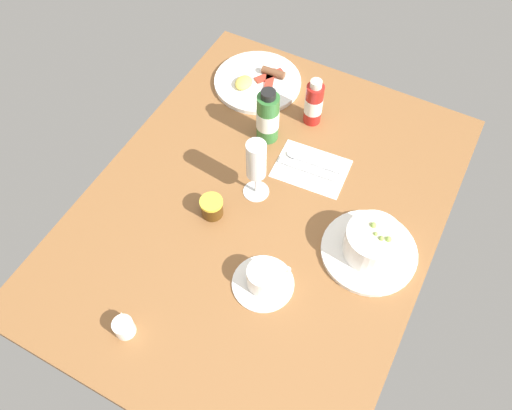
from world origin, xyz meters
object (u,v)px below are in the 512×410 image
creamer_jug (124,327)px  jam_jar (212,207)px  wine_glass (256,163)px  sauce_bottle_green (268,117)px  sauce_bottle_red (314,103)px  cutlery_setting (310,167)px  porridge_bowl (372,244)px  breakfast_plate (258,81)px  coffee_cup (264,279)px

creamer_jug → jam_jar: jam_jar is taller
wine_glass → sauce_bottle_green: wine_glass is taller
sauce_bottle_red → creamer_jug: bearing=172.5°
cutlery_setting → sauce_bottle_red: (15.67, 6.65, 6.29)cm
creamer_jug → sauce_bottle_red: size_ratio=0.36×
cutlery_setting → creamer_jug: (-58.74, 16.51, 1.87)cm
creamer_jug → sauce_bottle_green: sauce_bottle_green is taller
porridge_bowl → sauce_bottle_green: sauce_bottle_green is taller
creamer_jug → wine_glass: size_ratio=0.28×
jam_jar → sauce_bottle_green: (28.61, -0.48, 4.93)cm
creamer_jug → sauce_bottle_green: (63.26, -1.62, 5.45)cm
jam_jar → sauce_bottle_green: 29.03cm
sauce_bottle_green → breakfast_plate: 21.79cm
jam_jar → wine_glass: bearing=-30.9°
porridge_bowl → wine_glass: size_ratio=1.25×
breakfast_plate → wine_glass: bearing=-152.6°
porridge_bowl → cutlery_setting: bearing=54.1°
cutlery_setting → wine_glass: bearing=146.2°
coffee_cup → sauce_bottle_green: bearing=26.1°
cutlery_setting → creamer_jug: 61.05cm
cutlery_setting → wine_glass: wine_glass is taller
cutlery_setting → jam_jar: jam_jar is taller
creamer_jug → cutlery_setting: bearing=-15.7°
coffee_cup → breakfast_plate: (56.58, 31.43, -1.74)cm
wine_glass → sauce_bottle_green: size_ratio=1.09×
jam_jar → cutlery_setting: bearing=-32.5°
sauce_bottle_red → breakfast_plate: sauce_bottle_red is taller
porridge_bowl → cutlery_setting: (16.45, 22.75, -3.70)cm
wine_glass → breakfast_plate: (34.73, 17.96, -10.78)cm
wine_glass → sauce_bottle_red: size_ratio=1.25×
coffee_cup → sauce_bottle_red: (50.80, 11.22, 3.90)cm
wine_glass → breakfast_plate: size_ratio=0.71×
coffee_cup → jam_jar: coffee_cup is taller
cutlery_setting → breakfast_plate: (21.45, 26.86, 0.65)cm
cutlery_setting → wine_glass: size_ratio=1.08×
wine_glass → cutlery_setting: bearing=-33.8°
cutlery_setting → sauce_bottle_green: bearing=73.1°
coffee_cup → creamer_jug: 31.65cm
wine_glass → coffee_cup: bearing=-148.4°
wine_glass → sauce_bottle_red: bearing=-4.4°
creamer_jug → jam_jar: 34.67cm
coffee_cup → creamer_jug: bearing=138.2°
creamer_jug → sauce_bottle_red: 75.19cm
porridge_bowl → coffee_cup: 26.10cm
cutlery_setting → sauce_bottle_red: sauce_bottle_red is taller
coffee_cup → sauce_bottle_green: (39.64, 19.45, 4.93)cm
coffee_cup → cutlery_setting: bearing=7.4°
porridge_bowl → breakfast_plate: (37.90, 49.61, -3.05)cm
porridge_bowl → sauce_bottle_red: (32.12, 29.40, 2.59)cm
sauce_bottle_green → breakfast_plate: (16.93, 11.97, -6.67)cm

